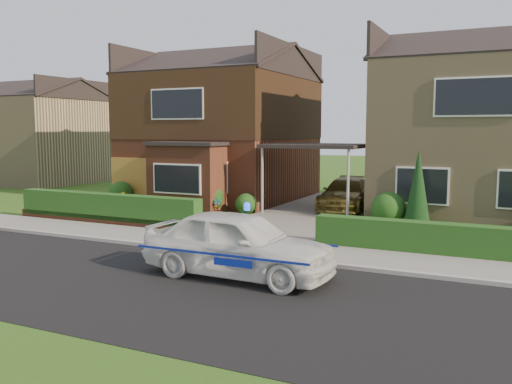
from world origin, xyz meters
The scene contains 23 objects.
ground centered at (0.00, 0.00, 0.00)m, with size 120.00×120.00×0.00m, color #265015.
road centered at (0.00, 0.00, 0.00)m, with size 60.00×6.00×0.02m, color black.
kerb centered at (0.00, 3.05, 0.06)m, with size 60.00×0.16×0.12m, color #9E9993.
sidewalk centered at (0.00, 4.10, 0.05)m, with size 60.00×2.00×0.10m, color slate.
driveway centered at (0.00, 11.00, 0.06)m, with size 3.80×12.00×0.12m, color #666059.
house_left centered at (-5.78, 13.90, 3.81)m, with size 7.50×9.53×7.25m.
house_right centered at (5.80, 13.99, 3.66)m, with size 7.50×8.06×7.25m.
carport_link centered at (0.00, 10.95, 2.66)m, with size 3.80×3.00×2.77m.
garage_door centered at (-8.25, 9.96, 1.05)m, with size 2.20×0.10×2.10m, color brown.
dwarf_wall centered at (-5.80, 5.30, 0.18)m, with size 7.70×0.25×0.36m, color brown.
hedge_left centered at (-5.80, 5.45, 0.00)m, with size 7.50×0.55×0.90m, color #133D14.
hedge_right centered at (5.80, 5.35, 0.00)m, with size 7.50×0.55×0.80m, color #133D14.
shrub_left_far centered at (-8.50, 9.50, 0.54)m, with size 1.08×1.08×1.08m, color #133D14.
shrub_left_mid centered at (-4.00, 9.30, 0.66)m, with size 1.32×1.32×1.32m, color #133D14.
shrub_left_near centered at (-2.40, 9.60, 0.42)m, with size 0.84×0.84×0.84m, color #133D14.
shrub_right_near centered at (3.20, 9.40, 0.60)m, with size 1.20×1.20×1.20m, color #133D14.
conifer_a centered at (4.20, 9.20, 1.30)m, with size 0.90×0.90×2.60m, color black.
neighbour_left centered at (-20.00, 16.00, 2.60)m, with size 6.50×7.00×5.20m, color tan.
police_car centered at (1.52, 1.34, 0.76)m, with size 4.09×4.51×1.68m.
driveway_car centered at (1.00, 11.92, 0.74)m, with size 1.74×4.29×1.24m, color brown.
potted_plant_a centered at (-3.27, 8.85, 0.34)m, with size 0.36×0.24×0.69m, color gray.
potted_plant_b centered at (-7.77, 8.60, 0.36)m, with size 0.32×0.39×0.72m, color gray.
potted_plant_c centered at (-5.72, 6.30, 0.41)m, with size 0.46×0.46×0.83m, color gray.
Camera 1 is at (7.01, -9.30, 3.32)m, focal length 38.00 mm.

